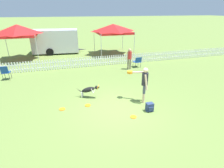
% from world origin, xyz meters
% --- Properties ---
extents(ground_plane, '(240.00, 240.00, 0.00)m').
position_xyz_m(ground_plane, '(0.00, 0.00, 0.00)').
color(ground_plane, olive).
extents(handler_person, '(0.84, 0.97, 1.66)m').
position_xyz_m(handler_person, '(1.32, 0.32, 1.05)').
color(handler_person, beige).
rests_on(handler_person, ground_plane).
extents(leaping_dog, '(1.13, 0.65, 0.71)m').
position_xyz_m(leaping_dog, '(-0.99, 1.42, 0.42)').
color(leaping_dog, black).
rests_on(leaping_dog, ground_plane).
extents(frisbee_near_handler, '(0.26, 0.26, 0.02)m').
position_xyz_m(frisbee_near_handler, '(-2.32, 0.64, 0.01)').
color(frisbee_near_handler, orange).
rests_on(frisbee_near_handler, ground_plane).
extents(frisbee_near_dog, '(0.26, 0.26, 0.02)m').
position_xyz_m(frisbee_near_dog, '(-1.20, 0.64, 0.01)').
color(frisbee_near_dog, orange).
rests_on(frisbee_near_dog, ground_plane).
extents(frisbee_midfield, '(0.26, 0.26, 0.02)m').
position_xyz_m(frisbee_midfield, '(0.41, -0.80, 0.01)').
color(frisbee_midfield, orange).
rests_on(frisbee_midfield, ground_plane).
extents(backpack_on_grass, '(0.30, 0.26, 0.37)m').
position_xyz_m(backpack_on_grass, '(1.25, -0.56, 0.18)').
color(backpack_on_grass, navy).
rests_on(backpack_on_grass, ground_plane).
extents(picket_fence, '(26.55, 0.04, 0.75)m').
position_xyz_m(picket_fence, '(-0.00, 6.47, 0.38)').
color(picket_fence, white).
rests_on(picket_fence, ground_plane).
extents(folding_chair_blue_left, '(0.52, 0.54, 0.80)m').
position_xyz_m(folding_chair_blue_left, '(3.31, 5.27, 0.48)').
color(folding_chair_blue_left, '#333338').
rests_on(folding_chair_blue_left, ground_plane).
extents(folding_chair_center, '(0.47, 0.49, 0.90)m').
position_xyz_m(folding_chair_center, '(-5.44, 5.19, 0.54)').
color(folding_chair_center, '#333338').
rests_on(folding_chair_center, ground_plane).
extents(canopy_tent_main, '(2.84, 2.84, 2.92)m').
position_xyz_m(canopy_tent_main, '(-5.27, 10.15, 2.45)').
color(canopy_tent_main, silver).
rests_on(canopy_tent_main, ground_plane).
extents(canopy_tent_secondary, '(3.11, 3.11, 2.81)m').
position_xyz_m(canopy_tent_secondary, '(2.83, 9.92, 2.38)').
color(canopy_tent_secondary, silver).
rests_on(canopy_tent_secondary, ground_plane).
extents(spectator_standing, '(0.41, 0.27, 1.50)m').
position_xyz_m(spectator_standing, '(2.54, 5.02, 0.90)').
color(spectator_standing, '#7A705B').
rests_on(spectator_standing, ground_plane).
extents(equipment_trailer, '(5.15, 2.51, 2.25)m').
position_xyz_m(equipment_trailer, '(-2.42, 12.02, 1.19)').
color(equipment_trailer, silver).
rests_on(equipment_trailer, ground_plane).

